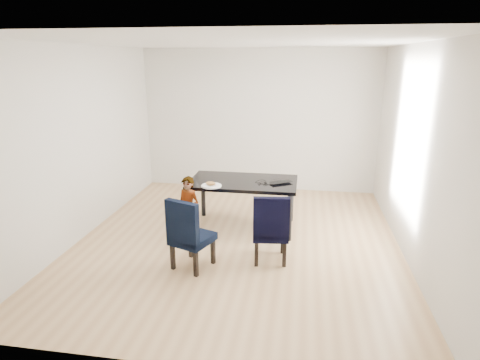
% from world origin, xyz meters
% --- Properties ---
extents(floor, '(4.50, 5.00, 0.01)m').
position_xyz_m(floor, '(0.00, 0.00, -0.01)').
color(floor, tan).
rests_on(floor, ground).
extents(ceiling, '(4.50, 5.00, 0.01)m').
position_xyz_m(ceiling, '(0.00, 0.00, 2.71)').
color(ceiling, white).
rests_on(ceiling, wall_back).
extents(wall_back, '(4.50, 0.01, 2.70)m').
position_xyz_m(wall_back, '(0.00, 2.50, 1.35)').
color(wall_back, silver).
rests_on(wall_back, ground).
extents(wall_front, '(4.50, 0.01, 2.70)m').
position_xyz_m(wall_front, '(0.00, -2.50, 1.35)').
color(wall_front, white).
rests_on(wall_front, ground).
extents(wall_left, '(0.01, 5.00, 2.70)m').
position_xyz_m(wall_left, '(-2.25, 0.00, 1.35)').
color(wall_left, silver).
rests_on(wall_left, ground).
extents(wall_right, '(0.01, 5.00, 2.70)m').
position_xyz_m(wall_right, '(2.25, 0.00, 1.35)').
color(wall_right, white).
rests_on(wall_right, ground).
extents(dining_table, '(1.60, 0.90, 0.75)m').
position_xyz_m(dining_table, '(0.00, 0.50, 0.38)').
color(dining_table, black).
rests_on(dining_table, floor).
extents(chair_left, '(0.58, 0.59, 0.92)m').
position_xyz_m(chair_left, '(-0.43, -0.81, 0.46)').
color(chair_left, black).
rests_on(chair_left, floor).
extents(chair_right, '(0.49, 0.51, 0.92)m').
position_xyz_m(chair_right, '(0.50, -0.48, 0.46)').
color(chair_right, black).
rests_on(chair_right, floor).
extents(child, '(0.41, 0.34, 0.96)m').
position_xyz_m(child, '(-0.67, -0.15, 0.48)').
color(child, '#FF4915').
rests_on(child, floor).
extents(plate, '(0.38, 0.38, 0.02)m').
position_xyz_m(plate, '(-0.41, 0.15, 0.76)').
color(plate, white).
rests_on(plate, dining_table).
extents(sandwich, '(0.15, 0.08, 0.06)m').
position_xyz_m(sandwich, '(-0.42, 0.15, 0.80)').
color(sandwich, '#A9733C').
rests_on(sandwich, plate).
extents(laptop, '(0.39, 0.36, 0.03)m').
position_xyz_m(laptop, '(0.54, 0.50, 0.76)').
color(laptop, black).
rests_on(laptop, dining_table).
extents(cable_tangle, '(0.15, 0.15, 0.01)m').
position_xyz_m(cable_tangle, '(0.31, 0.36, 0.75)').
color(cable_tangle, black).
rests_on(cable_tangle, dining_table).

